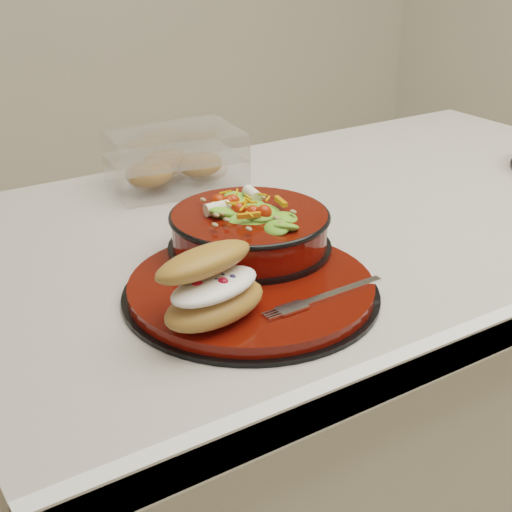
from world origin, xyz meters
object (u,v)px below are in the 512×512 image
croissant (212,286)px  pastry_box (174,160)px  dinner_plate (252,288)px  island_counter (333,434)px  fork (327,296)px  salad_bowl (250,224)px

croissant → pastry_box: croissant is taller
dinner_plate → island_counter: bearing=30.4°
croissant → pastry_box: 0.49m
fork → pastry_box: size_ratio=0.64×
island_counter → croissant: croissant is taller
island_counter → salad_bowl: salad_bowl is taller
dinner_plate → croissant: bearing=-149.5°
dinner_plate → salad_bowl: (0.05, 0.08, 0.04)m
salad_bowl → pastry_box: 0.33m
dinner_plate → salad_bowl: size_ratio=1.44×
dinner_plate → croissant: 0.10m
salad_bowl → pastry_box: (0.05, 0.33, -0.01)m
salad_bowl → island_counter: bearing=19.8°
salad_bowl → fork: size_ratio=1.45×
croissant → fork: size_ratio=0.96×
salad_bowl → fork: (0.00, -0.16, -0.03)m
dinner_plate → salad_bowl: salad_bowl is taller
pastry_box → croissant: bearing=-103.4°
dinner_plate → pastry_box: bearing=75.9°
island_counter → dinner_plate: 0.56m
island_counter → salad_bowl: (-0.23, -0.08, 0.50)m
island_counter → fork: bearing=-133.1°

